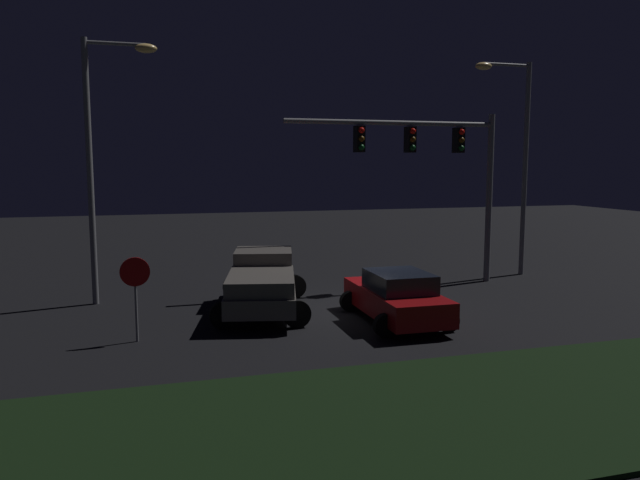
# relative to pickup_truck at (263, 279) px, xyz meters

# --- Properties ---
(ground_plane) EXTENTS (80.00, 80.00, 0.00)m
(ground_plane) POSITION_rel_pickup_truck_xyz_m (3.14, -0.62, -1.00)
(ground_plane) COLOR black
(grass_median) EXTENTS (27.27, 5.66, 0.10)m
(grass_median) POSITION_rel_pickup_truck_xyz_m (3.14, -8.95, -0.95)
(grass_median) COLOR black
(grass_median) RESTS_ON ground_plane
(pickup_truck) EXTENTS (3.68, 5.71, 1.80)m
(pickup_truck) POSITION_rel_pickup_truck_xyz_m (0.00, 0.00, 0.00)
(pickup_truck) COLOR #514C47
(pickup_truck) RESTS_ON ground_plane
(car_sedan) EXTENTS (2.52, 4.42, 1.51)m
(car_sedan) POSITION_rel_pickup_truck_xyz_m (3.50, -2.46, -0.26)
(car_sedan) COLOR maroon
(car_sedan) RESTS_ON ground_plane
(traffic_signal_gantry) EXTENTS (8.32, 0.56, 6.50)m
(traffic_signal_gantry) POSITION_rel_pickup_truck_xyz_m (7.01, 2.35, 3.90)
(traffic_signal_gantry) COLOR slate
(traffic_signal_gantry) RESTS_ON ground_plane
(street_lamp_left) EXTENTS (2.33, 0.44, 8.57)m
(street_lamp_left) POSITION_rel_pickup_truck_xyz_m (-4.71, 2.46, 4.33)
(street_lamp_left) COLOR slate
(street_lamp_left) RESTS_ON ground_plane
(street_lamp_right) EXTENTS (2.53, 0.44, 8.69)m
(street_lamp_right) POSITION_rel_pickup_truck_xyz_m (11.17, 3.28, 4.42)
(street_lamp_right) COLOR slate
(street_lamp_right) RESTS_ON ground_plane
(stop_sign) EXTENTS (0.76, 0.08, 2.23)m
(stop_sign) POSITION_rel_pickup_truck_xyz_m (-3.80, -2.45, 0.56)
(stop_sign) COLOR slate
(stop_sign) RESTS_ON ground_plane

